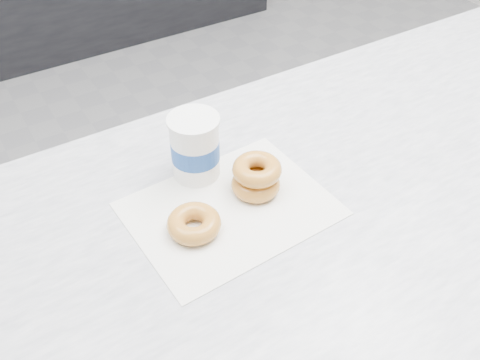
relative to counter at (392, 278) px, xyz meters
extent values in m
plane|color=gray|center=(0.00, 0.60, -0.45)|extent=(5.00, 5.00, 0.00)
cube|color=#333335|center=(0.00, 0.00, -0.02)|extent=(3.00, 0.70, 0.86)
cube|color=silver|center=(0.00, 0.00, 0.43)|extent=(3.06, 0.76, 0.04)
cube|color=silver|center=(-0.45, 0.05, 0.45)|extent=(0.35, 0.27, 0.00)
torus|color=gold|center=(-0.53, 0.03, 0.47)|extent=(0.10, 0.10, 0.03)
torus|color=gold|center=(-0.39, 0.06, 0.47)|extent=(0.09, 0.09, 0.03)
torus|color=gold|center=(-0.39, 0.06, 0.50)|extent=(0.12, 0.12, 0.03)
cylinder|color=white|center=(-0.46, 0.16, 0.51)|extent=(0.11, 0.11, 0.13)
cylinder|color=white|center=(-0.46, 0.16, 0.57)|extent=(0.09, 0.09, 0.01)
cylinder|color=#1C489C|center=(-0.46, 0.16, 0.51)|extent=(0.12, 0.12, 0.04)
camera|label=1|loc=(-0.78, -0.53, 1.11)|focal=40.00mm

